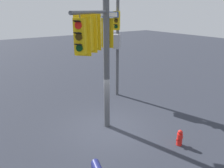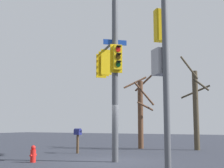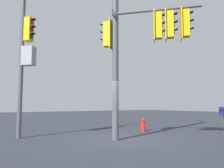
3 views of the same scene
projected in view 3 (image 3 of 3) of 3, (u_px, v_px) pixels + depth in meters
ground_plane at (122, 140)px, 9.56m from camera, size 80.00×80.00×0.00m
main_signal_pole_assembly at (132, 25)px, 9.87m from camera, size 4.84×2.94×9.50m
secondary_pole_assembly at (25, 50)px, 10.39m from camera, size 0.70×0.69×7.65m
fire_hydrant at (143, 125)px, 12.71m from camera, size 0.38×0.24×0.73m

